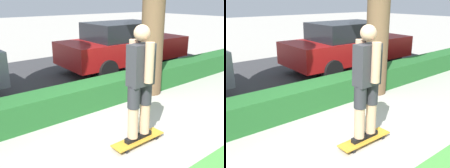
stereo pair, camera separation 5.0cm
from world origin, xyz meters
TOP-DOWN VIEW (x-y plane):
  - ground_plane at (0.00, 0.00)m, footprint 60.00×60.00m
  - street_asphalt at (0.00, 4.20)m, footprint 13.01×5.00m
  - hedge_row at (0.00, 1.60)m, footprint 13.01×0.60m
  - skateboard at (-0.07, -0.11)m, footprint 0.94×0.24m
  - skater_person at (-0.07, -0.11)m, footprint 0.51×0.45m
  - parked_car_middle at (2.85, 3.58)m, footprint 4.27×1.88m

SIDE VIEW (x-z plane):
  - ground_plane at x=0.00m, z-range 0.00..0.00m
  - street_asphalt at x=0.00m, z-range 0.00..0.01m
  - skateboard at x=-0.07m, z-range 0.03..0.12m
  - hedge_row at x=0.00m, z-range 0.00..0.52m
  - parked_car_middle at x=2.85m, z-range 0.03..1.51m
  - skater_person at x=-0.07m, z-range 0.15..1.91m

